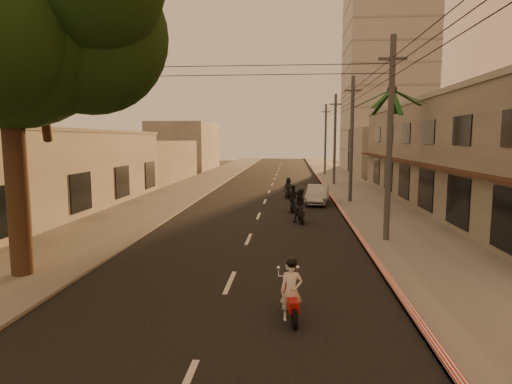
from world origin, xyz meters
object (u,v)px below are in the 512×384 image
broadleaf_tree (20,15)px  scooter_mid_a (301,207)px  parked_car (317,195)px  scooter_mid_b (293,200)px  scooter_far_a (288,189)px  palm_tree (392,97)px  scooter_red (291,292)px

broadleaf_tree → scooter_mid_a: broadleaf_tree is taller
broadleaf_tree → parked_car: size_ratio=2.85×
scooter_mid_a → scooter_mid_b: bearing=92.0°
scooter_far_a → parked_car: scooter_far_a is taller
scooter_far_a → parked_car: bearing=-59.5°
palm_tree → scooter_red: size_ratio=4.89×
scooter_far_a → scooter_mid_b: bearing=-93.5°
broadleaf_tree → scooter_mid_a: (9.08, 10.00, -7.60)m
palm_tree → scooter_far_a: bearing=136.7°
scooter_mid_b → palm_tree: bearing=4.6°
broadleaf_tree → palm_tree: broadleaf_tree is taller
scooter_far_a → parked_car: 3.47m
broadleaf_tree → scooter_mid_a: bearing=47.8°
broadleaf_tree → scooter_far_a: bearing=67.2°
scooter_far_a → scooter_mid_a: bearing=-92.1°
scooter_mid_b → broadleaf_tree: bearing=-121.9°
scooter_mid_b → scooter_far_a: (-0.35, 6.31, -0.04)m
palm_tree → scooter_far_a: size_ratio=4.86×
scooter_mid_a → scooter_mid_b: (-0.42, 3.47, -0.09)m
scooter_mid_a → scooter_mid_b: scooter_mid_a is taller
scooter_mid_a → parked_car: scooter_mid_a is taller
scooter_red → scooter_mid_a: bearing=78.8°
scooter_mid_a → scooter_mid_b: 3.49m
broadleaf_tree → parked_car: (10.41, 17.01, -7.80)m
scooter_red → scooter_mid_b: size_ratio=0.93×
parked_car → scooter_red: bearing=-87.4°
palm_tree → parked_car: bearing=143.0°
scooter_red → scooter_mid_b: bearing=80.7°
scooter_far_a → broadleaf_tree: bearing=-119.4°
broadleaf_tree → scooter_mid_b: 17.76m
broadleaf_tree → parked_car: broadleaf_tree is taller
palm_tree → scooter_mid_b: bearing=-176.3°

